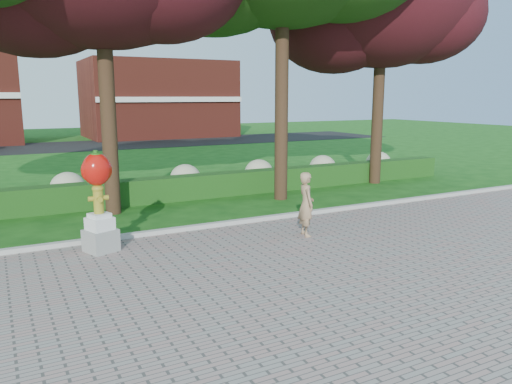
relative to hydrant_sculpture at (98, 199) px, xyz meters
The scene contains 10 objects.
ground 4.00m from the hydrant_sculpture, 36.08° to the right, with size 100.00×100.00×0.00m, color #154812.
walkway 7.07m from the hydrant_sculpture, 63.75° to the right, with size 40.00×14.00×0.04m, color gray.
curb 3.38m from the hydrant_sculpture, 13.81° to the left, with size 40.00×0.18×0.15m, color #ADADA5.
lawn_hedge 5.73m from the hydrant_sculpture, 57.09° to the left, with size 24.00×0.70×0.80m, color #174413.
hydrangea_row 6.85m from the hydrant_sculpture, 57.63° to the left, with size 20.10×1.10×0.99m.
street 25.97m from the hydrant_sculpture, 83.18° to the left, with size 50.00×8.00×0.02m, color black.
building_right 33.69m from the hydrant_sculpture, 70.77° to the left, with size 12.00×8.00×6.40m, color maroon.
tree_far_right 13.54m from the hydrant_sculpture, 20.68° to the left, with size 7.88×6.72×10.21m.
hydrant_sculpture is the anchor object (origin of this frame).
woman 4.87m from the hydrant_sculpture, 12.69° to the right, with size 0.58×0.38×1.59m, color #A17E5C.
Camera 1 is at (-5.02, -8.82, 3.43)m, focal length 35.00 mm.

